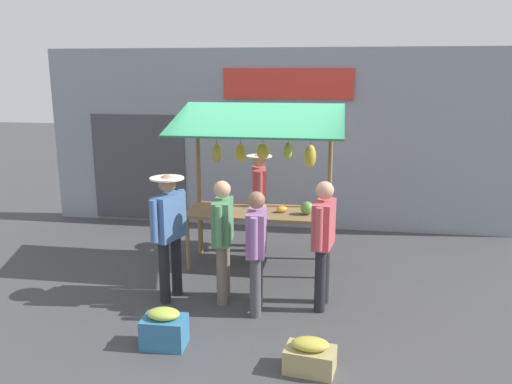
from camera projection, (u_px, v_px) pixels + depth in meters
name	position (u px, v px, depth m)	size (l,w,h in m)	color
ground_plane	(259.00, 264.00, 8.24)	(40.00, 40.00, 0.00)	#424244
street_backdrop	(274.00, 140.00, 9.96)	(9.00, 0.30, 3.40)	#8C939E
market_stall	(261.00, 169.00, 7.91)	(2.50, 1.46, 2.50)	olive
vendor_with_sunhat	(259.00, 193.00, 8.75)	(0.43, 0.69, 1.65)	#726656
shopper_in_striped_shirt	(323.00, 236.00, 6.56)	(0.29, 0.70, 1.67)	#232328
shopper_with_shopping_bag	(256.00, 244.00, 6.43)	(0.25, 0.68, 1.57)	#4C4C51
shopper_with_ponytail	(169.00, 226.00, 6.79)	(0.44, 0.69, 1.70)	#232328
shopper_in_grey_tee	(223.00, 233.00, 6.77)	(0.25, 0.70, 1.63)	#726656
produce_crate_near	(310.00, 356.00, 5.29)	(0.55, 0.40, 0.36)	tan
produce_crate_side	(164.00, 329.00, 5.77)	(0.49, 0.35, 0.45)	teal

